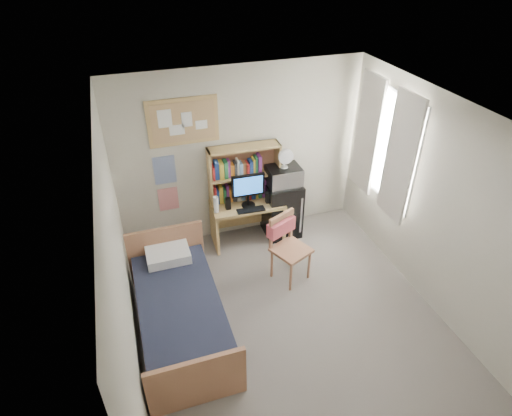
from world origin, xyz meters
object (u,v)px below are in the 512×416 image
object	(u,v)px
speaker_right	(268,197)
desk_fan	(284,159)
mini_fridge	(282,208)
speaker_left	(228,203)
desk	(247,222)
bed	(181,316)
bulletin_board	(183,122)
microwave	(284,176)
monitor	(248,190)
desk_chair	(291,250)

from	to	relation	value
speaker_right	desk_fan	bearing A→B (deg)	17.54
mini_fridge	speaker_left	xyz separation A→B (m)	(-0.86, -0.07, 0.31)
desk	bed	distance (m)	1.95
bulletin_board	microwave	xyz separation A→B (m)	(1.33, -0.28, -0.90)
bed	speaker_left	world-z (taller)	speaker_left
desk	speaker_left	xyz separation A→B (m)	(-0.30, -0.05, 0.42)
desk	monitor	distance (m)	0.59
bulletin_board	desk_chair	distance (m)	2.21
monitor	microwave	distance (m)	0.57
bed	speaker_left	distance (m)	1.80
bulletin_board	desk_chair	size ratio (longest dim) A/B	0.97
monitor	speaker_right	distance (m)	0.34
desk	bed	bearing A→B (deg)	-128.65
desk_fan	monitor	bearing A→B (deg)	-173.33
desk	mini_fridge	distance (m)	0.57
monitor	microwave	bearing A→B (deg)	8.31
desk_chair	speaker_left	xyz separation A→B (m)	(-0.60, 0.95, 0.27)
desk_chair	bed	bearing A→B (deg)	173.07
microwave	desk_fan	xyz separation A→B (m)	(0.00, 0.00, 0.28)
monitor	mini_fridge	bearing A→B (deg)	10.32
mini_fridge	desk_fan	world-z (taller)	desk_fan
mini_fridge	speaker_right	world-z (taller)	mini_fridge
monitor	speaker_right	size ratio (longest dim) A/B	2.97
mini_fridge	speaker_left	size ratio (longest dim) A/B	5.02
bulletin_board	monitor	world-z (taller)	bulletin_board
microwave	desk_fan	distance (m)	0.28
desk_chair	speaker_right	world-z (taller)	desk_chair
mini_fridge	monitor	distance (m)	0.74
mini_fridge	bed	distance (m)	2.38
desk_chair	bulletin_board	bearing A→B (deg)	106.10
mini_fridge	microwave	world-z (taller)	microwave
bed	speaker_right	bearing A→B (deg)	41.77
speaker_right	desk	bearing A→B (deg)	168.69
monitor	speaker_right	bearing A→B (deg)	0.00
desk_chair	monitor	size ratio (longest dim) A/B	1.90
microwave	mini_fridge	bearing A→B (deg)	90.00
mini_fridge	microwave	distance (m)	0.58
bed	desk	bearing A→B (deg)	49.17
monitor	desk_fan	distance (m)	0.68
mini_fridge	monitor	bearing A→B (deg)	-171.32
desk_chair	microwave	size ratio (longest dim) A/B	2.01
microwave	desk	bearing A→B (deg)	-179.44
desk_chair	desk_fan	size ratio (longest dim) A/B	3.52
bulletin_board	microwave	distance (m)	1.63
microwave	monitor	bearing A→B (deg)	-173.33
speaker_right	mini_fridge	bearing A→B (deg)	21.53
speaker_left	desk_chair	bearing A→B (deg)	-55.54
bed	monitor	bearing A→B (deg)	48.04
speaker_right	desk_fan	xyz separation A→B (m)	(0.26, 0.07, 0.55)
desk_chair	desk_fan	world-z (taller)	desk_fan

